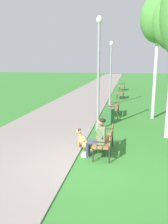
% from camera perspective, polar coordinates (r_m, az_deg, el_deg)
% --- Properties ---
extents(ground_plane, '(120.00, 120.00, 0.00)m').
position_cam_1_polar(ground_plane, '(6.50, 0.56, -13.77)').
color(ground_plane, '#33752D').
extents(paved_path, '(4.08, 60.00, 0.04)m').
position_cam_1_polar(paved_path, '(30.07, 4.36, 6.97)').
color(paved_path, gray).
rests_on(paved_path, ground).
extents(park_bench_near, '(0.55, 1.50, 0.85)m').
position_cam_1_polar(park_bench_near, '(7.19, 5.54, -6.77)').
color(park_bench_near, olive).
rests_on(park_bench_near, ground).
extents(park_bench_mid, '(0.55, 1.50, 0.85)m').
position_cam_1_polar(park_bench_mid, '(12.46, 7.91, 1.41)').
color(park_bench_mid, olive).
rests_on(park_bench_mid, ground).
extents(park_bench_far, '(0.55, 1.50, 0.85)m').
position_cam_1_polar(park_bench_far, '(18.71, 9.45, 5.04)').
color(park_bench_far, olive).
rests_on(park_bench_far, ground).
extents(park_bench_furthest, '(0.55, 1.50, 0.85)m').
position_cam_1_polar(park_bench_furthest, '(24.43, 9.83, 6.73)').
color(park_bench_furthest, olive).
rests_on(park_bench_furthest, ground).
extents(person_seated_on_near_bench, '(0.74, 0.49, 1.25)m').
position_cam_1_polar(person_seated_on_near_bench, '(6.88, 3.60, -6.15)').
color(person_seated_on_near_bench, '#33384C').
rests_on(person_seated_on_near_bench, ground).
extents(dog_shepherd, '(0.79, 0.46, 0.71)m').
position_cam_1_polar(dog_shepherd, '(7.63, -0.00, -7.56)').
color(dog_shepherd, '#B27F47').
rests_on(dog_shepherd, ground).
extents(lamp_post_near, '(0.24, 0.24, 4.69)m').
position_cam_1_polar(lamp_post_near, '(9.42, 3.73, 9.71)').
color(lamp_post_near, gray).
rests_on(lamp_post_near, ground).
extents(lamp_post_mid, '(0.24, 0.24, 4.28)m').
position_cam_1_polar(lamp_post_mid, '(15.45, 6.84, 9.92)').
color(lamp_post_mid, gray).
rests_on(lamp_post_mid, ground).
extents(birch_tree_third, '(1.78, 1.78, 6.17)m').
position_cam_1_polar(birch_tree_third, '(12.22, 18.62, 21.61)').
color(birch_tree_third, silver).
rests_on(birch_tree_third, ground).
extents(litter_bin, '(0.36, 0.36, 0.70)m').
position_cam_1_polar(litter_bin, '(10.90, 6.89, -1.02)').
color(litter_bin, '#2D6638').
rests_on(litter_bin, ground).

